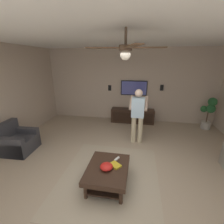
# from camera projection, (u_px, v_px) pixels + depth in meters

# --- Properties ---
(ground_plane) EXTENTS (8.41, 8.41, 0.00)m
(ground_plane) POSITION_uv_depth(u_px,v_px,m) (116.00, 176.00, 3.38)
(ground_plane) COLOR tan
(wall_back_tv) EXTENTS (0.10, 6.86, 2.87)m
(wall_back_tv) POSITION_uv_depth(u_px,v_px,m) (130.00, 86.00, 6.25)
(wall_back_tv) COLOR #BCA893
(wall_back_tv) RESTS_ON ground
(ceiling_slab) EXTENTS (7.21, 6.86, 0.10)m
(ceiling_slab) POSITION_uv_depth(u_px,v_px,m) (117.00, 25.00, 2.46)
(ceiling_slab) COLOR white
(area_rug) EXTENTS (2.41, 2.05, 0.01)m
(area_rug) POSITION_uv_depth(u_px,v_px,m) (110.00, 176.00, 3.35)
(area_rug) COLOR tan
(area_rug) RESTS_ON ground
(armchair) EXTENTS (0.84, 0.85, 0.82)m
(armchair) POSITION_uv_depth(u_px,v_px,m) (17.00, 142.00, 4.24)
(armchair) COLOR #38383D
(armchair) RESTS_ON ground
(coffee_table) EXTENTS (1.00, 0.80, 0.40)m
(coffee_table) POSITION_uv_depth(u_px,v_px,m) (108.00, 171.00, 3.07)
(coffee_table) COLOR #332116
(coffee_table) RESTS_ON ground
(media_console) EXTENTS (0.45, 1.70, 0.55)m
(media_console) POSITION_uv_depth(u_px,v_px,m) (132.00, 116.00, 6.27)
(media_console) COLOR #332116
(media_console) RESTS_ON ground
(tv) EXTENTS (0.05, 1.04, 0.58)m
(tv) POSITION_uv_depth(u_px,v_px,m) (134.00, 88.00, 6.16)
(tv) COLOR black
(person_standing) EXTENTS (0.56, 0.56, 1.64)m
(person_standing) POSITION_uv_depth(u_px,v_px,m) (138.00, 113.00, 4.52)
(person_standing) COLOR #C6B793
(person_standing) RESTS_ON ground
(potted_plant_tall) EXTENTS (0.43, 0.44, 1.19)m
(potted_plant_tall) POSITION_uv_depth(u_px,v_px,m) (209.00, 112.00, 5.51)
(potted_plant_tall) COLOR #B7B2A8
(potted_plant_tall) RESTS_ON ground
(bowl) EXTENTS (0.25, 0.25, 0.11)m
(bowl) POSITION_uv_depth(u_px,v_px,m) (106.00, 167.00, 2.96)
(bowl) COLOR red
(bowl) RESTS_ON coffee_table
(remote_white) EXTENTS (0.15, 0.11, 0.02)m
(remote_white) POSITION_uv_depth(u_px,v_px,m) (117.00, 159.00, 3.28)
(remote_white) COLOR white
(remote_white) RESTS_ON coffee_table
(book) EXTENTS (0.26, 0.27, 0.04)m
(book) POSITION_uv_depth(u_px,v_px,m) (115.00, 165.00, 3.06)
(book) COLOR gold
(book) RESTS_ON coffee_table
(vase_round) EXTENTS (0.22, 0.22, 0.22)m
(vase_round) POSITION_uv_depth(u_px,v_px,m) (143.00, 107.00, 6.12)
(vase_round) COLOR red
(vase_round) RESTS_ON media_console
(wall_speaker_left) EXTENTS (0.06, 0.12, 0.22)m
(wall_speaker_left) POSITION_uv_depth(u_px,v_px,m) (162.00, 88.00, 5.97)
(wall_speaker_left) COLOR black
(wall_speaker_right) EXTENTS (0.06, 0.12, 0.22)m
(wall_speaker_right) POSITION_uv_depth(u_px,v_px,m) (110.00, 88.00, 6.34)
(wall_speaker_right) COLOR black
(ceiling_fan) EXTENTS (1.18, 1.20, 0.46)m
(ceiling_fan) POSITION_uv_depth(u_px,v_px,m) (126.00, 50.00, 2.34)
(ceiling_fan) COLOR #4C3828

